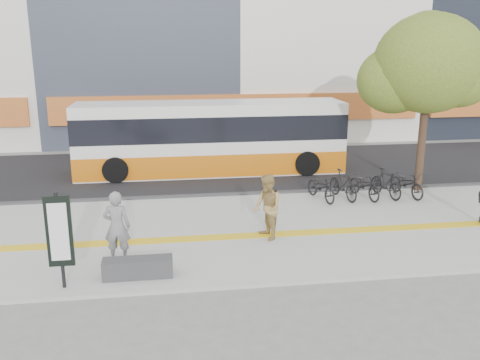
{
  "coord_description": "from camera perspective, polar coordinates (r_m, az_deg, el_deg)",
  "views": [
    {
      "loc": [
        -1.84,
        -12.45,
        5.39
      ],
      "look_at": [
        0.24,
        2.0,
        1.43
      ],
      "focal_mm": 38.9,
      "sensor_mm": 36.0,
      "label": 1
    }
  ],
  "objects": [
    {
      "name": "curb",
      "position": [
        18.33,
        -2.09,
        -1.72
      ],
      "size": [
        40.0,
        0.25,
        0.14
      ],
      "primitive_type": "cube",
      "color": "#313133",
      "rests_on": "ground"
    },
    {
      "name": "signboard",
      "position": [
        11.89,
        -19.21,
        -5.49
      ],
      "size": [
        0.55,
        0.1,
        2.2
      ],
      "color": "black",
      "rests_on": "sidewalk"
    },
    {
      "name": "sidewalk",
      "position": [
        15.05,
        -0.65,
        -5.66
      ],
      "size": [
        40.0,
        7.0,
        0.08
      ],
      "primitive_type": "cube",
      "color": "gray",
      "rests_on": "ground"
    },
    {
      "name": "street_tree",
      "position": [
        19.5,
        19.78,
        11.72
      ],
      "size": [
        4.4,
        3.8,
        6.31
      ],
      "color": "#332317",
      "rests_on": "sidewalk"
    },
    {
      "name": "bench",
      "position": [
        12.37,
        -11.14,
        -9.42
      ],
      "size": [
        1.6,
        0.45,
        0.45
      ],
      "primitive_type": "cube",
      "color": "#313133",
      "rests_on": "sidewalk"
    },
    {
      "name": "street",
      "position": [
        22.18,
        -3.21,
        1.15
      ],
      "size": [
        40.0,
        8.0,
        0.06
      ],
      "primitive_type": "cube",
      "color": "black",
      "rests_on": "ground"
    },
    {
      "name": "ground",
      "position": [
        13.69,
        0.19,
        -8.03
      ],
      "size": [
        120.0,
        120.0,
        0.0
      ],
      "primitive_type": "plane",
      "color": "slate",
      "rests_on": "ground"
    },
    {
      "name": "seated_woman",
      "position": [
        13.09,
        -13.36,
        -4.98
      ],
      "size": [
        0.69,
        0.5,
        1.79
      ],
      "primitive_type": "imported",
      "rotation": [
        0.0,
        0.0,
        3.03
      ],
      "color": "black",
      "rests_on": "sidewalk"
    },
    {
      "name": "pedestrian_tan",
      "position": [
        14.14,
        3.01,
        -3.02
      ],
      "size": [
        0.86,
        1.01,
        1.81
      ],
      "primitive_type": "imported",
      "rotation": [
        0.0,
        0.0,
        -1.35
      ],
      "color": "#A3874C",
      "rests_on": "sidewalk"
    },
    {
      "name": "bus",
      "position": [
        21.4,
        -3.22,
        4.44
      ],
      "size": [
        10.84,
        2.57,
        2.89
      ],
      "color": "silver",
      "rests_on": "street"
    },
    {
      "name": "tactile_strip",
      "position": [
        14.57,
        -0.39,
        -6.19
      ],
      "size": [
        40.0,
        0.45,
        0.01
      ],
      "primitive_type": "cube",
      "color": "yellow",
      "rests_on": "sidewalk"
    },
    {
      "name": "bicycle_row",
      "position": [
        18.42,
        13.51,
        -0.51
      ],
      "size": [
        4.09,
        1.81,
        1.0
      ],
      "color": "black",
      "rests_on": "sidewalk"
    }
  ]
}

